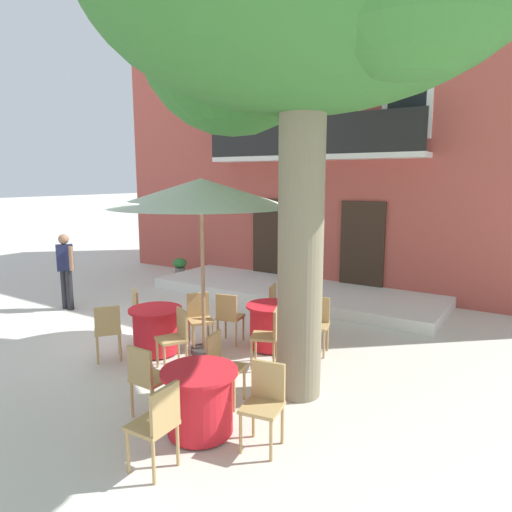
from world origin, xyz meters
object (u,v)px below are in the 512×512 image
object	(u,v)px
cafe_chair_front_1	(278,306)
cafe_umbrella	(201,194)
cafe_chair_middle_3	(158,422)
cafe_table_near_tree	(156,330)
cafe_chair_middle_0	(265,399)
pedestrian_near_entrance	(65,267)
cafe_chair_near_tree_0	(200,316)
cafe_chair_front_2	(229,315)
cafe_chair_near_tree_2	(108,328)
cafe_chair_near_tree_1	(142,311)
cafe_chair_middle_1	(221,363)
cafe_chair_middle_2	(147,376)
cafe_chair_front_0	(317,321)
cafe_table_middle	(200,401)
ground_planter_left	(180,266)
cafe_chair_front_3	(269,333)
cafe_chair_near_tree_3	(176,335)
cafe_table_front	(272,326)

from	to	relation	value
cafe_chair_front_1	cafe_umbrella	world-z (taller)	cafe_umbrella
cafe_chair_middle_3	cafe_chair_front_1	xyz separation A→B (m)	(-1.07, 4.14, 0.00)
cafe_table_near_tree	cafe_umbrella	xyz separation A→B (m)	(0.65, 0.44, 2.22)
cafe_chair_middle_0	pedestrian_near_entrance	distance (m)	6.72
cafe_chair_near_tree_0	cafe_chair_front_2	distance (m)	0.50
cafe_chair_middle_0	cafe_umbrella	distance (m)	3.50
cafe_chair_near_tree_0	cafe_chair_middle_0	bearing A→B (deg)	-37.45
cafe_chair_middle_3	pedestrian_near_entrance	bearing A→B (deg)	152.40
cafe_chair_near_tree_2	cafe_chair_middle_0	bearing A→B (deg)	-10.82
cafe_chair_near_tree_1	pedestrian_near_entrance	xyz separation A→B (m)	(-2.82, 0.46, 0.41)
cafe_chair_front_1	cafe_umbrella	size ratio (longest dim) A/B	0.31
cafe_chair_middle_1	cafe_chair_middle_2	size ratio (longest dim) A/B	1.00
cafe_table_near_tree	cafe_chair_front_0	size ratio (longest dim) A/B	0.95
cafe_table_middle	cafe_umbrella	world-z (taller)	cafe_umbrella
ground_planter_left	cafe_chair_near_tree_1	bearing A→B (deg)	-55.00
cafe_chair_middle_0	cafe_chair_front_1	world-z (taller)	same
cafe_chair_near_tree_1	cafe_chair_middle_2	bearing A→B (deg)	-41.93
cafe_chair_middle_1	cafe_chair_front_0	xyz separation A→B (m)	(0.27, 2.24, 0.00)
cafe_chair_front_3	pedestrian_near_entrance	bearing A→B (deg)	177.51
cafe_chair_near_tree_0	cafe_chair_near_tree_2	world-z (taller)	same
cafe_chair_near_tree_1	cafe_umbrella	xyz separation A→B (m)	(1.33, 0.11, 2.08)
cafe_chair_middle_2	pedestrian_near_entrance	bearing A→B (deg)	154.54
cafe_chair_front_0	cafe_chair_front_2	xyz separation A→B (m)	(-1.42, -0.51, 0.00)
cafe_chair_middle_3	ground_planter_left	bearing A→B (deg)	130.98
cafe_chair_near_tree_0	cafe_umbrella	xyz separation A→B (m)	(0.26, -0.21, 2.08)
cafe_table_middle	cafe_umbrella	xyz separation A→B (m)	(-1.51, 1.91, 2.22)
cafe_chair_front_0	cafe_chair_front_3	bearing A→B (deg)	-110.75
cafe_chair_front_0	cafe_chair_front_2	world-z (taller)	same
cafe_chair_near_tree_2	cafe_table_middle	bearing A→B (deg)	-18.03
cafe_chair_middle_0	cafe_chair_near_tree_0	bearing A→B (deg)	142.55
ground_planter_left	cafe_chair_front_0	bearing A→B (deg)	-28.15
cafe_chair_front_1	cafe_chair_front_2	world-z (taller)	same
cafe_chair_front_0	pedestrian_near_entrance	size ratio (longest dim) A/B	0.55
cafe_chair_middle_0	ground_planter_left	size ratio (longest dim) A/B	1.66
cafe_chair_front_0	cafe_chair_front_1	size ratio (longest dim) A/B	1.00
cafe_chair_near_tree_3	cafe_chair_middle_1	xyz separation A→B (m)	(1.22, -0.48, 0.00)
cafe_table_near_tree	pedestrian_near_entrance	world-z (taller)	pedestrian_near_entrance
cafe_table_near_tree	cafe_table_front	bearing A→B (deg)	39.53
cafe_table_near_tree	cafe_chair_near_tree_2	xyz separation A→B (m)	(-0.40, -0.64, 0.14)
pedestrian_near_entrance	ground_planter_left	bearing A→B (deg)	92.85
cafe_table_front	cafe_chair_near_tree_3	bearing A→B (deg)	-117.46
cafe_chair_front_3	cafe_umbrella	distance (m)	2.40
cafe_chair_near_tree_0	cafe_chair_middle_1	size ratio (longest dim) A/B	1.00
cafe_table_front	pedestrian_near_entrance	size ratio (longest dim) A/B	0.52
cafe_chair_middle_3	cafe_chair_near_tree_0	bearing A→B (deg)	123.17
cafe_chair_middle_1	cafe_chair_middle_3	distance (m)	1.50
cafe_chair_near_tree_0	cafe_chair_front_3	bearing A→B (deg)	-3.56
cafe_chair_near_tree_3	cafe_umbrella	size ratio (longest dim) A/B	0.31
cafe_chair_middle_3	cafe_chair_front_0	size ratio (longest dim) A/B	1.00
cafe_chair_middle_1	cafe_chair_near_tree_3	bearing A→B (deg)	158.38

